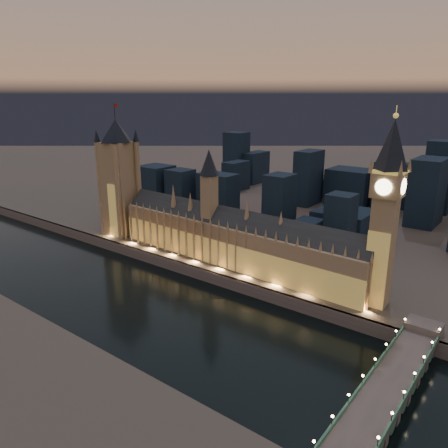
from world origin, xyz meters
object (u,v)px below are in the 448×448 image
Objects in this scene: victoria_tower at (119,171)px; westminster_bridge at (392,385)px; elizabeth_tower at (387,200)px; palace_of_westminster at (231,238)px.

westminster_bridge is at bearing -14.78° from victoria_tower.
westminster_bridge is (29.70, -65.38, -62.57)m from elizabeth_tower.
victoria_tower is at bearing 179.91° from palace_of_westminster.
westminster_bridge is (131.94, -65.20, -20.37)m from palace_of_westminster.
elizabeth_tower is 0.96× the size of westminster_bridge.
victoria_tower is 261.96m from westminster_bridge.
palace_of_westminster is at bearing -0.09° from victoria_tower.
palace_of_westminster is at bearing 153.70° from westminster_bridge.
victoria_tower reaches higher than westminster_bridge.
victoria_tower is 218.14m from elizabeth_tower.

